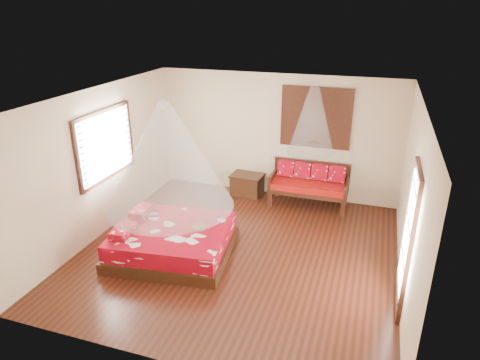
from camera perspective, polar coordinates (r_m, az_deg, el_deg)
name	(u,v)px	position (r m, az deg, el deg)	size (l,w,h in m)	color
room	(239,180)	(7.23, -0.19, -0.03)	(5.54, 5.54, 2.84)	black
bed	(172,240)	(7.81, -9.03, -7.94)	(2.24, 2.07, 0.64)	black
daybed	(309,183)	(9.53, 9.23, -0.36)	(1.69, 0.75, 0.94)	black
storage_chest	(247,185)	(10.00, 0.96, -0.61)	(0.76, 0.58, 0.50)	black
shutter_panel	(316,118)	(9.42, 10.09, 8.17)	(1.52, 0.06, 1.32)	black
window_left	(106,145)	(8.49, -17.44, 4.51)	(0.10, 1.74, 1.34)	black
glazed_door	(407,240)	(6.55, 21.39, -7.44)	(0.08, 1.02, 2.16)	black
wine_tray	(199,225)	(7.61, -5.49, -5.98)	(0.27, 0.27, 0.22)	brown
mosquito_net_main	(167,156)	(7.14, -9.67, 3.20)	(2.19, 2.19, 1.80)	white
mosquito_net_daybed	(313,118)	(8.95, 9.67, 8.11)	(0.97, 0.97, 1.50)	white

